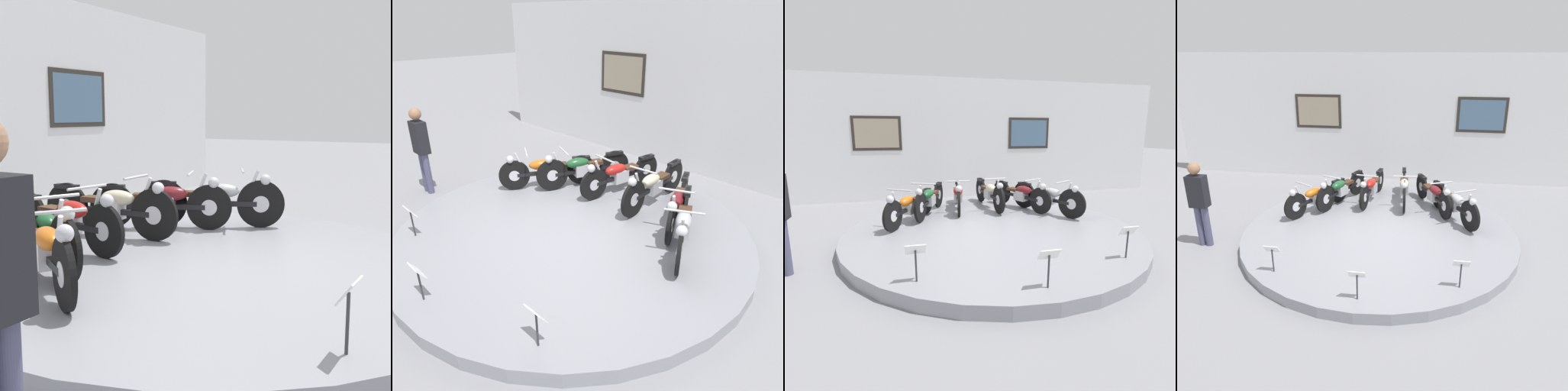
# 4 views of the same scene
# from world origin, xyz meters

# --- Properties ---
(ground_plane) EXTENTS (60.00, 60.00, 0.00)m
(ground_plane) POSITION_xyz_m (0.00, 0.00, 0.00)
(ground_plane) COLOR gray
(display_platform) EXTENTS (5.71, 5.71, 0.20)m
(display_platform) POSITION_xyz_m (0.00, 0.00, 0.10)
(display_platform) COLOR gray
(display_platform) RESTS_ON ground_plane
(back_wall) EXTENTS (14.00, 0.22, 3.71)m
(back_wall) POSITION_xyz_m (0.00, 4.07, 1.85)
(back_wall) COLOR white
(back_wall) RESTS_ON ground_plane
(motorcycle_orange) EXTENTS (1.07, 1.70, 0.78)m
(motorcycle_orange) POSITION_xyz_m (-1.58, 0.74, 0.57)
(motorcycle_orange) COLOR black
(motorcycle_orange) RESTS_ON display_platform
(motorcycle_green) EXTENTS (0.82, 1.86, 0.80)m
(motorcycle_green) POSITION_xyz_m (-1.12, 1.30, 0.59)
(motorcycle_green) COLOR black
(motorcycle_green) RESTS_ON display_platform
(motorcycle_red) EXTENTS (0.54, 1.94, 0.78)m
(motorcycle_red) POSITION_xyz_m (-0.41, 1.62, 0.57)
(motorcycle_red) COLOR black
(motorcycle_red) RESTS_ON display_platform
(motorcycle_cream) EXTENTS (0.54, 2.00, 0.80)m
(motorcycle_cream) POSITION_xyz_m (0.40, 1.62, 0.59)
(motorcycle_cream) COLOR black
(motorcycle_cream) RESTS_ON display_platform
(motorcycle_maroon) EXTENTS (0.85, 1.82, 0.79)m
(motorcycle_maroon) POSITION_xyz_m (1.13, 1.30, 0.58)
(motorcycle_maroon) COLOR black
(motorcycle_maroon) RESTS_ON display_platform
(motorcycle_silver) EXTENTS (1.00, 1.79, 0.81)m
(motorcycle_silver) POSITION_xyz_m (1.58, 0.75, 0.59)
(motorcycle_silver) COLOR black
(motorcycle_silver) RESTS_ON display_platform
(info_placard_front_left) EXTENTS (0.26, 0.11, 0.51)m
(info_placard_front_left) POSITION_xyz_m (-1.57, -1.95, 0.57)
(info_placard_front_left) COLOR #333338
(info_placard_front_left) RESTS_ON display_platform
(info_placard_front_centre) EXTENTS (0.26, 0.11, 0.51)m
(info_placard_front_centre) POSITION_xyz_m (0.00, -2.50, 0.57)
(info_placard_front_centre) COLOR #333338
(info_placard_front_centre) RESTS_ON display_platform
(info_placard_front_right) EXTENTS (0.26, 0.11, 0.51)m
(info_placard_front_right) POSITION_xyz_m (1.57, -1.95, 0.57)
(info_placard_front_right) COLOR #333338
(info_placard_front_right) RESTS_ON display_platform
(visitor_standing) EXTENTS (0.36, 0.23, 1.76)m
(visitor_standing) POSITION_xyz_m (-3.48, -0.89, 1.00)
(visitor_standing) COLOR #4C4C6B
(visitor_standing) RESTS_ON ground_plane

